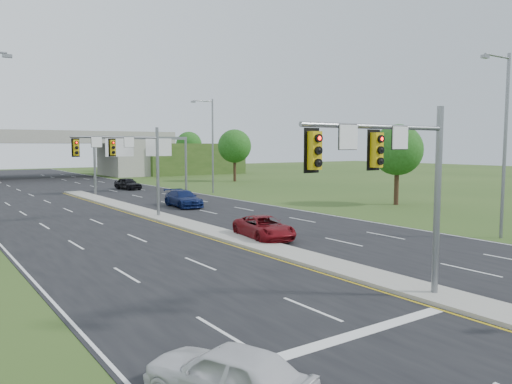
{
  "coord_description": "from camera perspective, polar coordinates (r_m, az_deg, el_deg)",
  "views": [
    {
      "loc": [
        -15.71,
        -11.06,
        5.59
      ],
      "look_at": [
        0.12,
        11.79,
        3.0
      ],
      "focal_mm": 35.0,
      "sensor_mm": 36.0,
      "label": 1
    }
  ],
  "objects": [
    {
      "name": "ground",
      "position": [
        20.02,
        19.69,
        -11.21
      ],
      "size": [
        240.0,
        240.0,
        0.0
      ],
      "primitive_type": "plane",
      "color": "#2E491A",
      "rests_on": "ground"
    },
    {
      "name": "car_far_b",
      "position": [
        45.93,
        -8.3,
        -0.74
      ],
      "size": [
        2.44,
        5.37,
        1.52
      ],
      "primitive_type": "imported",
      "rotation": [
        0.0,
        0.0,
        -0.06
      ],
      "color": "#0B1746",
      "rests_on": "road"
    },
    {
      "name": "tree_back_d",
      "position": [
        118.0,
        -7.68,
        5.39
      ],
      "size": [
        6.0,
        6.0,
        8.85
      ],
      "color": "#382316",
      "rests_on": "ground"
    },
    {
      "name": "road",
      "position": [
        48.99,
        -15.78,
        -1.42
      ],
      "size": [
        24.0,
        160.0,
        0.02
      ],
      "primitive_type": "cube",
      "color": "black",
      "rests_on": "ground"
    },
    {
      "name": "tree_r_near",
      "position": [
        48.86,
        15.85,
        4.64
      ],
      "size": [
        4.8,
        4.8,
        7.6
      ],
      "color": "#382316",
      "rests_on": "ground"
    },
    {
      "name": "signal_mast_near",
      "position": [
        17.39,
        16.02,
        2.27
      ],
      "size": [
        6.62,
        0.6,
        7.0
      ],
      "color": "slate",
      "rests_on": "ground"
    },
    {
      "name": "tree_back_c",
      "position": [
        112.32,
        -14.07,
        5.12
      ],
      "size": [
        5.6,
        5.6,
        8.32
      ],
      "color": "#382316",
      "rests_on": "ground"
    },
    {
      "name": "car_far_a",
      "position": [
        29.93,
        0.93,
        -4.08
      ],
      "size": [
        2.96,
        5.19,
        1.37
      ],
      "primitive_type": "imported",
      "rotation": [
        0.0,
        0.0,
        -0.15
      ],
      "color": "maroon",
      "rests_on": "road"
    },
    {
      "name": "lane_markings",
      "position": [
        43.1,
        -13.91,
        -2.25
      ],
      "size": [
        23.72,
        160.0,
        0.01
      ],
      "color": "gold",
      "rests_on": "road"
    },
    {
      "name": "signal_mast_far",
      "position": [
        38.43,
        -14.26,
        3.87
      ],
      "size": [
        6.62,
        0.6,
        7.0
      ],
      "color": "slate",
      "rests_on": "ground"
    },
    {
      "name": "median",
      "position": [
        37.91,
        -9.87,
        -3.08
      ],
      "size": [
        2.0,
        54.0,
        0.16
      ],
      "primitive_type": "cube",
      "color": "gray",
      "rests_on": "road"
    },
    {
      "name": "car_far_c",
      "position": [
        65.57,
        -14.43,
        0.94
      ],
      "size": [
        2.61,
        4.68,
        1.51
      ],
      "primitive_type": "imported",
      "rotation": [
        0.0,
        0.0,
        0.2
      ],
      "color": "black",
      "rests_on": "road"
    },
    {
      "name": "sign_gantry",
      "position": [
        60.3,
        -12.96,
        4.85
      ],
      "size": [
        11.58,
        0.44,
        6.67
      ],
      "color": "slate",
      "rests_on": "ground"
    },
    {
      "name": "lightpole_r_near",
      "position": [
        33.17,
        26.44,
        5.66
      ],
      "size": [
        2.85,
        0.25,
        11.0
      ],
      "color": "slate",
      "rests_on": "ground"
    },
    {
      "name": "overpass",
      "position": [
        92.43,
        -24.98,
        3.56
      ],
      "size": [
        80.0,
        14.0,
        8.1
      ],
      "color": "gray",
      "rests_on": "ground"
    },
    {
      "name": "car_white",
      "position": [
        11.41,
        -3.25,
        -20.08
      ],
      "size": [
        2.97,
        4.29,
        1.36
      ],
      "primitive_type": "imported",
      "rotation": [
        0.0,
        0.0,
        3.52
      ],
      "color": "silver",
      "rests_on": "road"
    },
    {
      "name": "tree_r_mid",
      "position": [
        78.13,
        -2.46,
        5.25
      ],
      "size": [
        5.2,
        5.2,
        8.12
      ],
      "color": "#382316",
      "rests_on": "ground"
    },
    {
      "name": "lightpole_r_far",
      "position": [
        58.73,
        -5.15,
        5.8
      ],
      "size": [
        2.85,
        0.25,
        11.0
      ],
      "color": "slate",
      "rests_on": "ground"
    }
  ]
}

